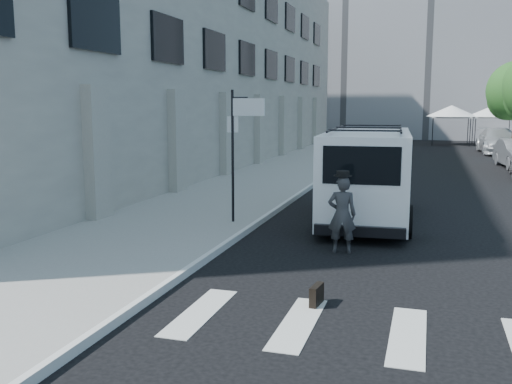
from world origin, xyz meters
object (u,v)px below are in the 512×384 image
Objects in this scene: businessman at (342,215)px; suitcase at (321,222)px; briefcase at (317,295)px; cargo_van at (368,174)px; parked_car_c at (498,141)px.

businessman reaches higher than suitcase.
businessman is 1.89m from suitcase.
briefcase is 7.55m from cargo_van.
suitcase is at bearing -114.15° from cargo_van.
parked_car_c is at bearing 73.18° from cargo_van.
briefcase is 5.22m from suitcase.
cargo_van reaches higher than parked_car_c.
cargo_van is 25.61m from parked_car_c.
parked_car_c is (6.21, 28.86, -0.01)m from businessman.
parked_car_c is at bearing 53.67° from suitcase.
businessman is 0.30× the size of parked_car_c.
cargo_van is at bearing 96.87° from briefcase.
briefcase is at bearing -103.37° from parked_car_c.
cargo_van is at bearing -100.95° from businessman.
briefcase is 32.92m from parked_car_c.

